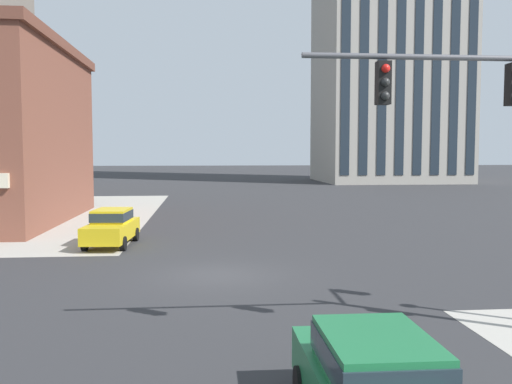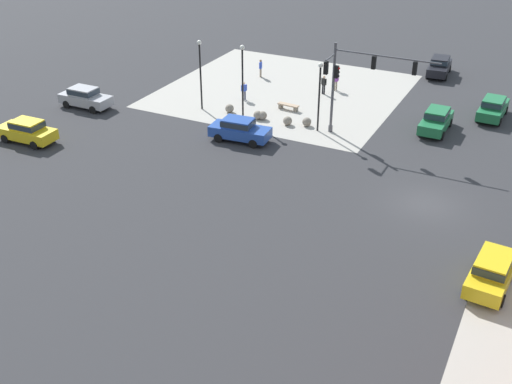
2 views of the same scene
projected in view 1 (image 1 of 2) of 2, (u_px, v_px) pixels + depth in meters
ground_plane at (218, 275)px, 19.45m from camera, size 320.00×320.00×0.00m
car_main_southbound_near at (112, 226)px, 25.55m from camera, size 2.15×4.52×1.68m
car_parked_curb at (374, 383)px, 8.14m from camera, size 1.92×4.41×1.68m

